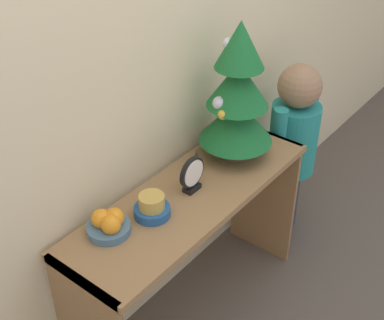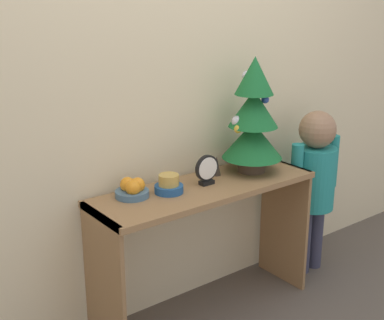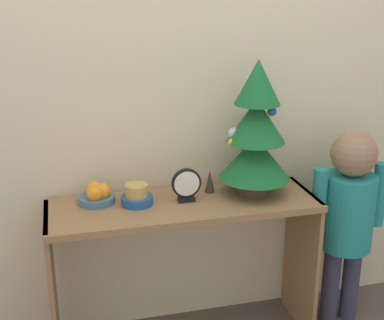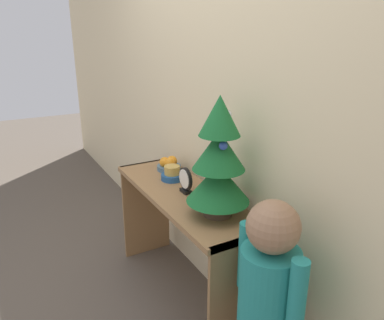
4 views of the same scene
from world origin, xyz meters
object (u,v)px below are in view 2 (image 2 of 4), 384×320
(desk_clock, at_px, (207,170))
(mini_tree, at_px, (253,119))
(child_figure, at_px, (314,175))
(figurine, at_px, (217,166))
(fruit_bowl, at_px, (132,189))
(singing_bowl, at_px, (169,185))

(desk_clock, bearing_deg, mini_tree, 2.59)
(child_figure, bearing_deg, desk_clock, 177.57)
(desk_clock, relative_size, child_figure, 0.15)
(desk_clock, relative_size, figurine, 1.45)
(figurine, distance_m, child_figure, 0.68)
(fruit_bowl, distance_m, desk_clock, 0.39)
(fruit_bowl, height_order, singing_bowl, same)
(desk_clock, bearing_deg, singing_bowl, 174.40)
(mini_tree, bearing_deg, desk_clock, -177.41)
(desk_clock, height_order, figurine, desk_clock)
(fruit_bowl, relative_size, figurine, 1.52)
(child_figure, bearing_deg, mini_tree, 174.16)
(figurine, bearing_deg, mini_tree, -18.27)
(mini_tree, distance_m, child_figure, 0.61)
(singing_bowl, bearing_deg, mini_tree, -0.72)
(mini_tree, xyz_separation_m, singing_bowl, (-0.53, 0.01, -0.25))
(singing_bowl, distance_m, desk_clock, 0.22)
(mini_tree, distance_m, singing_bowl, 0.59)
(singing_bowl, height_order, desk_clock, desk_clock)
(mini_tree, distance_m, fruit_bowl, 0.75)
(singing_bowl, bearing_deg, child_figure, -3.11)
(child_figure, bearing_deg, fruit_bowl, 174.52)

